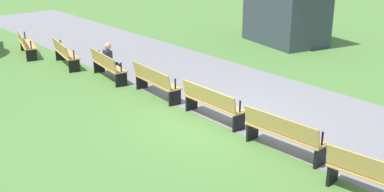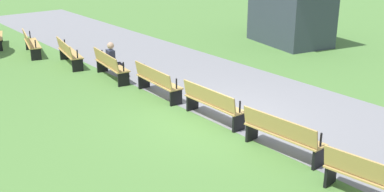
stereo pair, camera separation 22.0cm
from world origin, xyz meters
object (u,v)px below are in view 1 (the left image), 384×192
bench_2 (65,53)px  bench_4 (155,81)px  bench_3 (107,65)px  bench_6 (283,133)px  person_seated (111,60)px  kiosk (287,6)px  bench_1 (26,44)px  bench_5 (212,103)px  bench_7 (379,178)px

bench_2 → bench_4: 4.71m
bench_2 → bench_3: (2.33, 0.36, 0.00)m
bench_3 → bench_4: 2.36m
bench_2 → bench_6: 9.40m
bench_3 → person_seated: size_ratio=1.62×
bench_6 → kiosk: bearing=126.1°
bench_1 → bench_3: size_ratio=1.01×
bench_5 → bench_7: 4.71m
bench_3 → bench_4: (2.35, 0.22, 0.00)m
person_seated → bench_4: bearing=8.8°
bench_1 → bench_5: size_ratio=1.03×
bench_5 → bench_4: bearing=-178.2°
bench_5 → bench_2: bearing=-174.7°
bench_1 → kiosk: bearing=76.7°
person_seated → kiosk: size_ratio=0.28×
bench_1 → kiosk: (4.84, 9.33, 1.07)m
bench_3 → kiosk: size_ratio=0.46×
bench_2 → bench_3: bearing=19.4°
bench_1 → bench_7: (14.03, 0.86, 0.00)m
bench_7 → person_seated: 9.41m
bench_1 → bench_5: same height
bench_5 → kiosk: kiosk is taller
bench_2 → bench_4: same height
bench_6 → bench_3: bearing=178.2°
bench_5 → bench_7: (4.70, -0.29, 0.00)m
bench_1 → bench_7: same height
bench_1 → bench_4: same height
bench_5 → bench_6: same height
bench_1 → bench_5: 9.40m
bench_4 → kiosk: bearing=108.0°
bench_4 → bench_7: size_ratio=0.99×
bench_4 → bench_5: (2.35, 0.07, 0.00)m
bench_6 → bench_7: size_ratio=0.99×
bench_4 → person_seated: size_ratio=1.61×
bench_2 → bench_4: (4.67, 0.58, 0.00)m
bench_2 → bench_4: size_ratio=1.02×
bench_1 → bench_5: bearing=21.2°
bench_5 → bench_6: size_ratio=0.99×
bench_2 → bench_3: same height
bench_1 → bench_2: bearing=26.5°
bench_3 → kiosk: 8.53m
bench_6 → bench_7: 2.36m
bench_7 → person_seated: (-9.41, 0.15, 0.16)m
bench_7 → kiosk: bearing=130.3°
bench_3 → bench_4: same height
bench_6 → bench_4: bearing=176.5°
bench_4 → bench_5: 2.36m
bench_1 → person_seated: (4.62, 1.01, 0.16)m
bench_3 → kiosk: (0.21, 8.46, 1.07)m
bench_7 → bench_1: bearing=176.4°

